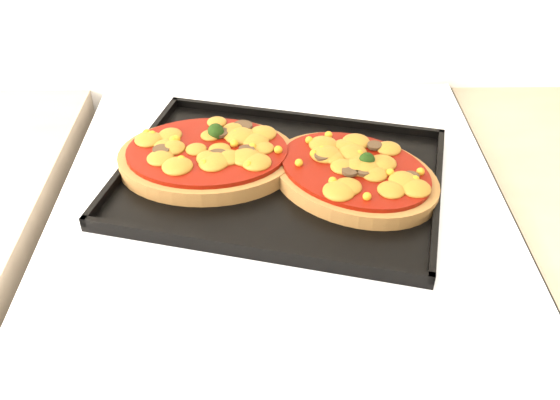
{
  "coord_description": "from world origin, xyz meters",
  "views": [
    {
      "loc": [
        0.02,
        1.03,
        1.41
      ],
      "look_at": [
        0.02,
        1.66,
        0.92
      ],
      "focal_mm": 40.0,
      "sensor_mm": 36.0,
      "label": 1
    }
  ],
  "objects_px": {
    "pizza_left": "(207,155)",
    "stove": "(281,390)",
    "baking_tray": "(280,176)",
    "pizza_right": "(354,173)"
  },
  "relations": [
    {
      "from": "pizza_left",
      "to": "pizza_right",
      "type": "bearing_deg",
      "value": -12.46
    },
    {
      "from": "pizza_left",
      "to": "stove",
      "type": "bearing_deg",
      "value": -20.78
    },
    {
      "from": "stove",
      "to": "pizza_right",
      "type": "bearing_deg",
      "value": -3.13
    },
    {
      "from": "stove",
      "to": "pizza_left",
      "type": "distance_m",
      "value": 0.49
    },
    {
      "from": "stove",
      "to": "pizza_right",
      "type": "distance_m",
      "value": 0.49
    },
    {
      "from": "baking_tray",
      "to": "pizza_right",
      "type": "height_order",
      "value": "pizza_right"
    },
    {
      "from": "pizza_right",
      "to": "pizza_left",
      "type": "bearing_deg",
      "value": 167.54
    },
    {
      "from": "baking_tray",
      "to": "pizza_right",
      "type": "distance_m",
      "value": 0.1
    },
    {
      "from": "pizza_left",
      "to": "pizza_right",
      "type": "relative_size",
      "value": 1.06
    },
    {
      "from": "stove",
      "to": "pizza_left",
      "type": "bearing_deg",
      "value": 159.22
    }
  ]
}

